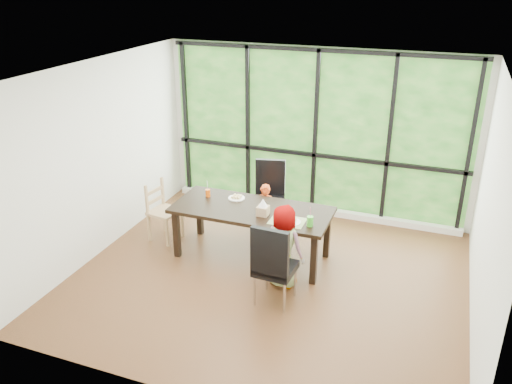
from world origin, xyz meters
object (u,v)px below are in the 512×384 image
chair_window_leather (269,197)px  chair_interior_leather (276,263)px  plate_near (291,222)px  orange_cup (208,193)px  plate_far (237,198)px  tissue_box (263,211)px  chair_end_beech (165,212)px  dining_table (252,233)px  child_toddler (265,212)px  child_older (285,247)px  green_cup (310,221)px

chair_window_leather → chair_interior_leather: (0.71, -1.81, 0.00)m
plate_near → orange_cup: 1.42m
plate_far → tissue_box: (0.53, -0.37, 0.06)m
chair_interior_leather → plate_near: size_ratio=4.13×
chair_end_beech → plate_near: (2.03, -0.26, 0.31)m
chair_end_beech → plate_far: (1.08, 0.19, 0.31)m
plate_far → plate_near: 1.05m
dining_table → child_toddler: (0.00, 0.56, 0.06)m
child_older → plate_far: (-0.96, 0.75, 0.20)m
chair_end_beech → plate_near: 2.07m
child_toddler → plate_far: 0.56m
child_toddler → plate_near: 1.06m
child_toddler → plate_far: child_toddler is taller
chair_window_leather → chair_end_beech: chair_window_leather is taller
dining_table → chair_window_leather: bearing=93.8°
plate_far → chair_interior_leather: bearing=-49.5°
child_older → plate_far: child_older is taller
child_toddler → green_cup: bearing=-38.0°
child_toddler → plate_near: (0.63, -0.79, 0.32)m
plate_far → tissue_box: size_ratio=1.60×
green_cup → tissue_box: size_ratio=0.89×
plate_far → green_cup: green_cup is taller
chair_interior_leather → orange_cup: bearing=-34.7°
chair_window_leather → tissue_box: 1.11m
chair_window_leather → chair_interior_leather: same height
child_older → plate_near: size_ratio=4.24×
child_older → orange_cup: child_older is taller
plate_far → orange_cup: bearing=-170.1°
chair_end_beech → orange_cup: size_ratio=8.34×
child_toddler → plate_far: size_ratio=3.68×
chair_end_beech → chair_interior_leather: bearing=-105.1°
chair_interior_leather → green_cup: bearing=-105.9°
orange_cup → green_cup: green_cup is taller
chair_interior_leather → tissue_box: bearing=-57.5°
dining_table → tissue_box: bearing=-33.5°
chair_end_beech → orange_cup: chair_end_beech is taller
chair_interior_leather → plate_far: chair_interior_leather is taller
tissue_box → orange_cup: bearing=162.5°
chair_window_leather → dining_table: bearing=-100.0°
plate_far → green_cup: bearing=-20.9°
chair_end_beech → green_cup: size_ratio=6.79×
chair_window_leather → chair_interior_leather: bearing=-82.3°
orange_cup → chair_window_leather: bearing=47.6°
plate_far → plate_near: (0.95, -0.46, 0.00)m
chair_window_leather → orange_cup: chair_window_leather is taller
chair_interior_leather → child_toddler: 1.61m
chair_window_leather → child_toddler: chair_window_leather is taller
plate_far → orange_cup: (-0.42, -0.07, 0.05)m
chair_interior_leather → tissue_box: (-0.44, 0.77, 0.27)m
chair_interior_leather → child_older: child_older is taller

